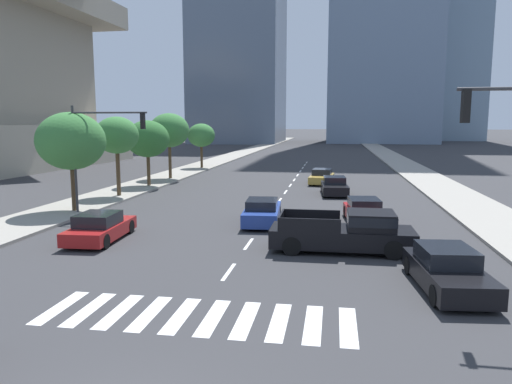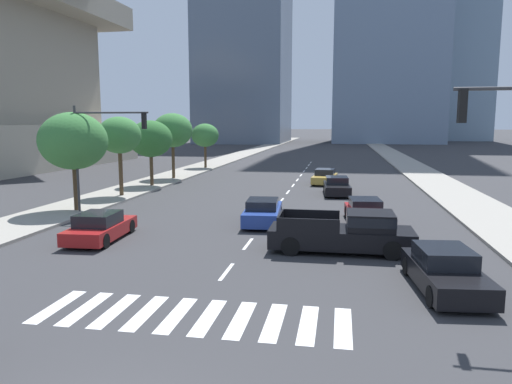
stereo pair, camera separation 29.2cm
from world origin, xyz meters
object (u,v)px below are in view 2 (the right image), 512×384
Objects in this scene: sedan_red_5 at (100,227)px; pickup_truck at (348,232)px; sedan_black_3 at (445,271)px; traffic_signal_far at (102,140)px; street_tree_fifth at (205,135)px; sedan_gold_0 at (325,177)px; street_tree_fourth at (173,130)px; sedan_black_1 at (337,187)px; street_tree_nearest at (73,141)px; sedan_blue_2 at (263,212)px; street_tree_third at (151,139)px; street_tree_second at (119,135)px; sedan_red_4 at (365,212)px.

pickup_truck is at bearing -93.68° from sedan_red_5.
sedan_black_3 is 19.57m from traffic_signal_far.
street_tree_fifth is at bearing 114.47° from pickup_truck.
sedan_gold_0 is 0.78× the size of street_tree_fourth.
sedan_black_1 is 18.27m from street_tree_nearest.
pickup_truck is 6.54m from sedan_blue_2.
sedan_black_1 is 15.47m from street_tree_third.
pickup_truck is 1.33× the size of sedan_red_5.
street_tree_second reaches higher than sedan_blue_2.
sedan_gold_0 and sedan_red_4 have the same top height.
sedan_black_1 is at bearing -24.83° from street_tree_fourth.
traffic_signal_far is (-9.29, 0.82, 3.68)m from sedan_blue_2.
street_tree_fourth is (0.00, 5.23, 0.60)m from street_tree_third.
traffic_signal_far is (-14.57, -0.20, 3.70)m from sedan_red_4.
street_tree_third is at bearing 99.62° from traffic_signal_far.
street_tree_nearest is at bearing -90.00° from street_tree_fifth.
sedan_black_3 reaches higher than sedan_red_4.
sedan_red_4 is (-1.97, 9.99, -0.03)m from sedan_black_3.
sedan_red_4 is at bearing -67.05° from sedan_red_5.
sedan_black_3 is at bearing -40.91° from street_tree_second.
street_tree_fifth is (0.00, 27.43, -0.37)m from street_tree_nearest.
sedan_blue_2 is 8.19m from sedan_red_5.
street_tree_nearest is 1.03× the size of street_tree_second.
street_tree_fifth is (-16.58, 27.61, 3.23)m from sedan_red_4.
sedan_red_5 is at bearing -69.25° from sedan_red_4.
sedan_blue_2 is 17.31m from street_tree_third.
sedan_gold_0 is 0.84× the size of street_tree_second.
sedan_blue_2 is at bearing -22.87° from sedan_black_1.
street_tree_second is (0.00, 5.91, 0.17)m from street_tree_nearest.
sedan_red_4 is 16.97m from street_tree_nearest.
sedan_blue_2 is 21.54m from street_tree_fourth.
sedan_gold_0 is 26.66m from sedan_black_3.
street_tree_fourth is (0.00, 10.81, 0.18)m from street_tree_second.
sedan_blue_2 is 0.84× the size of street_tree_second.
sedan_red_4 is at bearing -59.01° from street_tree_fifth.
traffic_signal_far reaches higher than pickup_truck.
street_tree_nearest is (-16.58, 0.18, 3.59)m from sedan_red_4.
sedan_red_5 is (-10.92, 0.09, -0.23)m from pickup_truck.
sedan_black_1 is at bearing -36.39° from sedan_red_5.
street_tree_fourth is at bearing -140.94° from sedan_red_4.
street_tree_second reaches higher than sedan_black_1.
pickup_truck is 1.30× the size of sedan_black_1.
street_tree_fifth reaches higher than sedan_red_4.
pickup_truck is at bearing -2.02° from sedan_black_1.
street_tree_second reaches higher than pickup_truck.
sedan_blue_2 is 11.91m from street_tree_nearest.
sedan_red_5 is 0.72× the size of traffic_signal_far.
street_tree_third is 5.27m from street_tree_fourth.
street_tree_third is at bearing -90.00° from street_tree_fourth.
street_tree_fourth reaches higher than pickup_truck.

